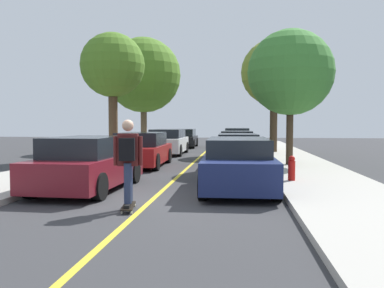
# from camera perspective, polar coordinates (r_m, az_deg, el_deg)

# --- Properties ---
(ground) EXTENTS (80.00, 80.00, 0.00)m
(ground) POSITION_cam_1_polar(r_m,az_deg,el_deg) (9.09, -5.89, -8.11)
(ground) COLOR #353538
(sidewalk_right) EXTENTS (2.79, 56.00, 0.14)m
(sidewalk_right) POSITION_cam_1_polar(r_m,az_deg,el_deg) (9.21, 22.18, -7.73)
(sidewalk_right) COLOR #ADA89E
(sidewalk_right) RESTS_ON ground
(center_line) EXTENTS (0.12, 39.20, 0.01)m
(center_line) POSITION_cam_1_polar(r_m,az_deg,el_deg) (12.97, -2.10, -4.74)
(center_line) COLOR gold
(center_line) RESTS_ON ground
(parked_car_left_nearest) EXTENTS (2.01, 4.16, 1.40)m
(parked_car_left_nearest) POSITION_cam_1_polar(r_m,az_deg,el_deg) (10.75, -14.70, -2.78)
(parked_car_left_nearest) COLOR maroon
(parked_car_left_nearest) RESTS_ON ground
(parked_car_left_near) EXTENTS (2.06, 4.33, 1.38)m
(parked_car_left_near) POSITION_cam_1_polar(r_m,az_deg,el_deg) (16.27, -7.31, -0.85)
(parked_car_left_near) COLOR maroon
(parked_car_left_near) RESTS_ON ground
(parked_car_left_far) EXTENTS (1.97, 4.27, 1.42)m
(parked_car_left_far) POSITION_cam_1_polar(r_m,az_deg,el_deg) (22.39, -3.50, 0.32)
(parked_car_left_far) COLOR white
(parked_car_left_far) RESTS_ON ground
(parked_car_left_farthest) EXTENTS (1.96, 4.24, 1.34)m
(parked_car_left_farthest) POSITION_cam_1_polar(r_m,az_deg,el_deg) (28.95, -1.22, 0.83)
(parked_car_left_farthest) COLOR black
(parked_car_left_farthest) RESTS_ON ground
(parked_car_right_nearest) EXTENTS (1.94, 4.70, 1.35)m
(parked_car_right_nearest) POSITION_cam_1_polar(r_m,az_deg,el_deg) (10.67, 6.64, -2.81)
(parked_car_right_nearest) COLOR navy
(parked_car_right_nearest) RESTS_ON ground
(parked_car_right_near) EXTENTS (1.96, 4.26, 1.32)m
(parked_car_right_near) POSITION_cam_1_polar(r_m,az_deg,el_deg) (16.37, 6.58, -0.89)
(parked_car_right_near) COLOR #38383D
(parked_car_right_near) RESTS_ON ground
(parked_car_right_far) EXTENTS (2.05, 4.06, 1.33)m
(parked_car_right_far) POSITION_cam_1_polar(r_m,az_deg,el_deg) (22.03, 6.55, 0.13)
(parked_car_right_far) COLOR black
(parked_car_right_far) RESTS_ON ground
(parked_car_right_farthest) EXTENTS (2.03, 4.71, 1.40)m
(parked_car_right_farthest) POSITION_cam_1_polar(r_m,az_deg,el_deg) (28.89, 6.53, 0.89)
(parked_car_right_farthest) COLOR white
(parked_car_right_farthest) RESTS_ON ground
(street_tree_left_nearest) EXTENTS (3.05, 3.05, 5.90)m
(street_tree_left_nearest) POSITION_cam_1_polar(r_m,az_deg,el_deg) (19.55, -11.32, 10.88)
(street_tree_left_nearest) COLOR #4C3823
(street_tree_left_nearest) RESTS_ON sidewalk_left
(street_tree_left_near) EXTENTS (4.71, 4.71, 7.00)m
(street_tree_left_near) POSITION_cam_1_polar(r_m,az_deg,el_deg) (25.59, -6.97, 9.75)
(street_tree_left_near) COLOR brown
(street_tree_left_near) RESTS_ON sidewalk_left
(street_tree_right_nearest) EXTENTS (3.32, 3.32, 5.24)m
(street_tree_right_nearest) POSITION_cam_1_polar(r_m,az_deg,el_deg) (16.11, 13.94, 9.89)
(street_tree_right_nearest) COLOR #3D2D1E
(street_tree_right_nearest) RESTS_ON sidewalk_right
(street_tree_right_near) EXTENTS (3.69, 3.69, 6.31)m
(street_tree_right_near) POSITION_cam_1_polar(r_m,az_deg,el_deg) (23.07, 11.69, 9.96)
(street_tree_right_near) COLOR #3D2D1E
(street_tree_right_near) RESTS_ON sidewalk_right
(fire_hydrant) EXTENTS (0.20, 0.20, 0.70)m
(fire_hydrant) POSITION_cam_1_polar(r_m,az_deg,el_deg) (11.54, 14.11, -3.38)
(fire_hydrant) COLOR #B2140F
(fire_hydrant) RESTS_ON sidewalk_right
(skateboard) EXTENTS (0.36, 0.86, 0.10)m
(skateboard) POSITION_cam_1_polar(r_m,az_deg,el_deg) (8.17, -9.09, -8.78)
(skateboard) COLOR black
(skateboard) RESTS_ON ground
(skateboarder) EXTENTS (0.59, 0.71, 1.72)m
(skateboarder) POSITION_cam_1_polar(r_m,az_deg,el_deg) (7.99, -9.18, -1.89)
(skateboarder) COLOR black
(skateboarder) RESTS_ON skateboard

